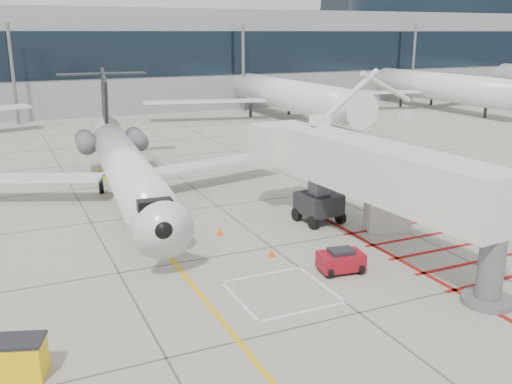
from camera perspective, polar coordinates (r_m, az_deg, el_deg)
name	(u,v)px	position (r m, az deg, el deg)	size (l,w,h in m)	color
ground_plane	(310,276)	(26.84, 5.40, -8.32)	(260.00, 260.00, 0.00)	#9D9888
regional_jet	(129,151)	(35.62, -12.58, 4.03)	(23.71, 29.89, 7.83)	white
jet_bridge	(389,184)	(28.78, 13.15, 0.76)	(8.70, 18.37, 7.35)	silver
pushback_tug	(341,260)	(27.19, 8.49, -6.73)	(2.07, 1.29, 1.20)	maroon
spill_bin	(19,358)	(20.73, -22.63, -15.10)	(1.61, 1.08, 1.40)	yellow
baggage_cart	(326,200)	(36.32, 6.99, -0.80)	(2.06, 1.30, 1.30)	slate
ground_power_unit	(387,214)	(33.24, 13.00, -2.12)	(2.40, 1.40, 1.90)	beige
cone_nose	(272,253)	(28.77, 1.57, -6.08)	(0.32, 0.32, 0.45)	#E0530B
cone_side	(220,231)	(31.79, -3.60, -3.92)	(0.34, 0.34, 0.47)	#E5560C
terminal_building	(145,58)	(93.94, -11.06, 13.06)	(180.00, 28.00, 14.00)	gray
terminal_glass_band	(170,54)	(80.34, -8.62, 13.48)	(180.00, 0.10, 6.00)	black
terminal_dome	(444,15)	(122.93, 18.28, 16.42)	(40.00, 28.00, 28.00)	black
bg_aircraft_c	(277,73)	(75.30, 2.08, 11.80)	(34.54, 38.37, 11.51)	silver
bg_aircraft_d	(428,67)	(89.18, 16.79, 11.83)	(35.16, 39.06, 11.72)	silver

